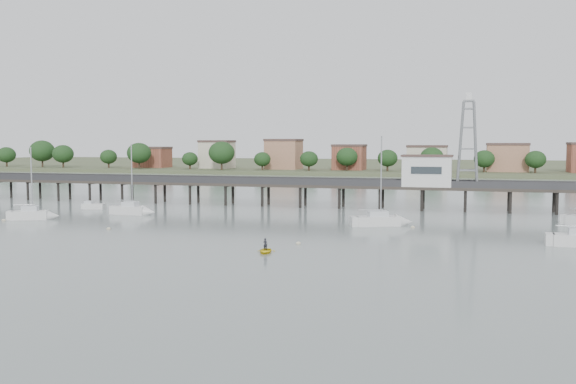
# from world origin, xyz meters

# --- Properties ---
(ground_plane) EXTENTS (500.00, 500.00, 0.00)m
(ground_plane) POSITION_xyz_m (0.00, 0.00, 0.00)
(ground_plane) COLOR slate
(ground_plane) RESTS_ON ground
(pier) EXTENTS (150.00, 5.00, 5.50)m
(pier) POSITION_xyz_m (0.00, 60.00, 3.79)
(pier) COLOR #2D2823
(pier) RESTS_ON ground
(pier_building) EXTENTS (8.40, 5.40, 5.30)m
(pier_building) POSITION_xyz_m (25.00, 60.00, 6.67)
(pier_building) COLOR silver
(pier_building) RESTS_ON ground
(lattice_tower) EXTENTS (3.20, 3.20, 15.50)m
(lattice_tower) POSITION_xyz_m (31.50, 60.00, 11.10)
(lattice_tower) COLOR slate
(lattice_tower) RESTS_ON ground
(sailboat_a) EXTENTS (6.90, 4.50, 11.20)m
(sailboat_a) POSITION_xyz_m (-29.92, 31.17, 0.65)
(sailboat_a) COLOR silver
(sailboat_a) RESTS_ON ground
(sailboat_c) EXTENTS (8.10, 4.98, 12.94)m
(sailboat_c) POSITION_xyz_m (20.88, 37.90, 0.64)
(sailboat_c) COLOR silver
(sailboat_c) RESTS_ON ground
(sailboat_b) EXTENTS (7.09, 2.35, 11.69)m
(sailboat_b) POSITION_xyz_m (-18.91, 40.86, 0.65)
(sailboat_b) COLOR silver
(sailboat_b) RESTS_ON ground
(white_tender) EXTENTS (4.01, 2.06, 1.49)m
(white_tender) POSITION_xyz_m (-30.23, 46.59, 0.46)
(white_tender) COLOR silver
(white_tender) RESTS_ON ground
(yellow_dinghy) EXTENTS (2.01, 0.91, 2.72)m
(yellow_dinghy) POSITION_xyz_m (11.35, 12.96, 0.00)
(yellow_dinghy) COLOR yellow
(yellow_dinghy) RESTS_ON ground
(dinghy_occupant) EXTENTS (0.68, 1.34, 0.31)m
(dinghy_occupant) POSITION_xyz_m (11.35, 12.96, 0.00)
(dinghy_occupant) COLOR black
(dinghy_occupant) RESTS_ON ground
(mooring_buoys) EXTENTS (76.91, 17.78, 0.39)m
(mooring_buoys) POSITION_xyz_m (6.72, 25.72, 0.08)
(mooring_buoys) COLOR beige
(mooring_buoys) RESTS_ON ground
(far_shore) EXTENTS (500.00, 170.00, 10.40)m
(far_shore) POSITION_xyz_m (0.36, 239.58, 0.95)
(far_shore) COLOR #475133
(far_shore) RESTS_ON ground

